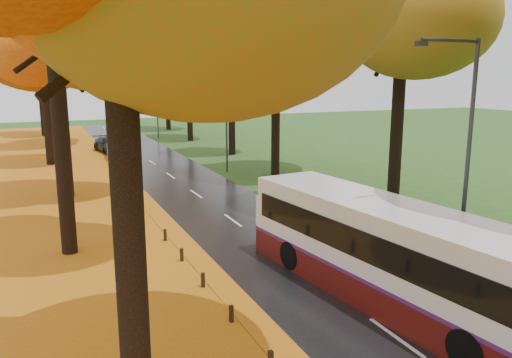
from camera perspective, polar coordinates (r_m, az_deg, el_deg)
road at (r=30.58m, az=-7.41°, el=-1.34°), size 6.50×90.00×0.04m
centre_line at (r=30.58m, az=-7.41°, el=-1.30°), size 0.12×90.00×0.01m
leaf_verge at (r=29.44m, az=-24.46°, el=-2.85°), size 12.00×90.00×0.02m
leaf_drift at (r=29.89m, az=-13.02°, el=-1.81°), size 0.90×90.00×0.01m
trees_left at (r=30.82m, az=-22.49°, el=15.81°), size 9.20×74.00×13.88m
trees_right at (r=34.37m, az=3.24°, el=16.39°), size 9.30×74.20×13.96m
streetlamp_near at (r=17.04m, az=22.60°, el=3.53°), size 2.45×0.18×8.00m
streetlamp_mid at (r=35.85m, az=-3.80°, el=8.23°), size 2.45×0.18×8.00m
streetlamp_far at (r=57.00m, az=-11.53°, el=9.30°), size 2.45×0.18×8.00m
bus at (r=16.03m, az=14.70°, el=-7.83°), size 3.94×11.67×3.01m
car_white at (r=40.11m, az=-14.97°, el=2.38°), size 2.21×3.80×1.21m
car_silver at (r=44.17m, az=-15.83°, el=3.16°), size 1.73×3.83×1.22m
car_dark at (r=47.63m, az=-16.45°, el=3.80°), size 2.62×4.91×1.35m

